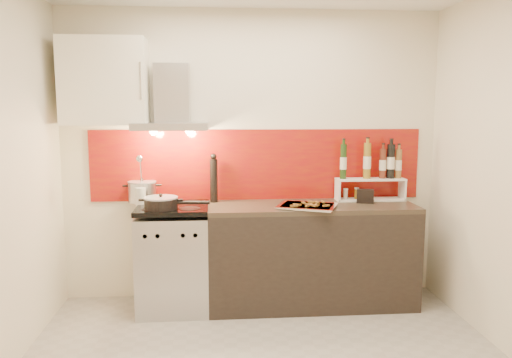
{
  "coord_description": "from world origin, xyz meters",
  "views": [
    {
      "loc": [
        -0.33,
        -3.11,
        1.72
      ],
      "look_at": [
        0.0,
        0.95,
        1.15
      ],
      "focal_mm": 35.0,
      "sensor_mm": 36.0,
      "label": 1
    }
  ],
  "objects": [
    {
      "name": "range_hood",
      "position": [
        -0.7,
        1.24,
        1.74
      ],
      "size": [
        0.62,
        0.5,
        0.61
      ],
      "color": "#B7B7BA",
      "rests_on": "back_wall"
    },
    {
      "name": "range_stove",
      "position": [
        -0.7,
        1.1,
        0.44
      ],
      "size": [
        0.6,
        0.6,
        0.91
      ],
      "color": "#B7B7BA",
      "rests_on": "ground"
    },
    {
      "name": "backsplash",
      "position": [
        0.05,
        1.39,
        1.22
      ],
      "size": [
        3.0,
        0.02,
        0.64
      ],
      "primitive_type": "cube",
      "color": "maroon",
      "rests_on": "back_wall"
    },
    {
      "name": "utensil_jar",
      "position": [
        -0.98,
        1.18,
        1.03
      ],
      "size": [
        0.09,
        0.14,
        0.44
      ],
      "color": "silver",
      "rests_on": "range_stove"
    },
    {
      "name": "counter",
      "position": [
        0.5,
        1.1,
        0.45
      ],
      "size": [
        1.8,
        0.6,
        0.9
      ],
      "color": "black",
      "rests_on": "ground"
    },
    {
      "name": "caddy_box",
      "position": [
        0.98,
        1.12,
        0.96
      ],
      "size": [
        0.16,
        0.11,
        0.13
      ],
      "primitive_type": "cube",
      "rotation": [
        0.0,
        0.0,
        -0.31
      ],
      "color": "black",
      "rests_on": "counter"
    },
    {
      "name": "saute_pan",
      "position": [
        -0.78,
        0.96,
        0.96
      ],
      "size": [
        0.54,
        0.28,
        0.13
      ],
      "color": "black",
      "rests_on": "range_stove"
    },
    {
      "name": "back_wall",
      "position": [
        0.0,
        1.4,
        1.3
      ],
      "size": [
        3.4,
        0.02,
        2.6
      ],
      "primitive_type": "cube",
      "color": "silver",
      "rests_on": "ground"
    },
    {
      "name": "upper_cabinet",
      "position": [
        -1.25,
        1.22,
        1.95
      ],
      "size": [
        0.7,
        0.35,
        0.72
      ],
      "primitive_type": "cube",
      "color": "white",
      "rests_on": "back_wall"
    },
    {
      "name": "stock_pot",
      "position": [
        -0.98,
        1.3,
        1.0
      ],
      "size": [
        0.25,
        0.25,
        0.21
      ],
      "color": "#B7B7BA",
      "rests_on": "range_stove"
    },
    {
      "name": "pepper_mill",
      "position": [
        -0.35,
        1.29,
        1.11
      ],
      "size": [
        0.07,
        0.07,
        0.43
      ],
      "color": "black",
      "rests_on": "counter"
    },
    {
      "name": "step_shelf",
      "position": [
        1.09,
        1.26,
        1.14
      ],
      "size": [
        0.62,
        0.17,
        0.52
      ],
      "color": "white",
      "rests_on": "counter"
    },
    {
      "name": "baking_tray",
      "position": [
        0.44,
        0.96,
        0.92
      ],
      "size": [
        0.58,
        0.52,
        0.03
      ],
      "color": "silver",
      "rests_on": "counter"
    }
  ]
}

